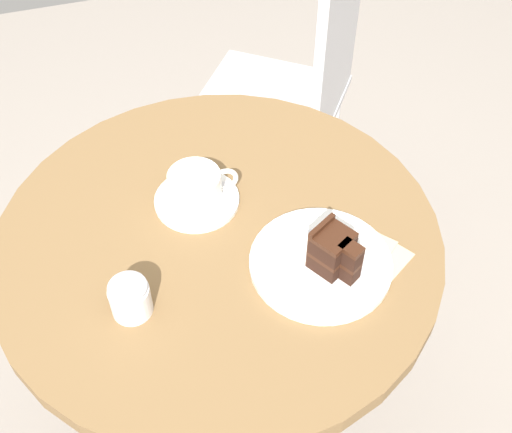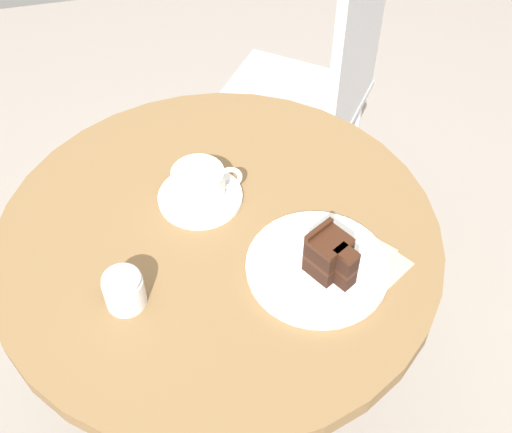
% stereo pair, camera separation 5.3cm
% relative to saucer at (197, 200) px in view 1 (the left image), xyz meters
% --- Properties ---
extents(ground_plane, '(4.40, 4.40, 0.01)m').
position_rel_saucer_xyz_m(ground_plane, '(0.02, -0.08, -0.76)').
color(ground_plane, gray).
rests_on(ground_plane, ground).
extents(cafe_table, '(0.76, 0.76, 0.75)m').
position_rel_saucer_xyz_m(cafe_table, '(0.02, -0.08, -0.13)').
color(cafe_table, brown).
rests_on(cafe_table, ground).
extents(saucer, '(0.15, 0.15, 0.01)m').
position_rel_saucer_xyz_m(saucer, '(0.00, 0.00, 0.00)').
color(saucer, white).
rests_on(saucer, cafe_table).
extents(coffee_cup, '(0.12, 0.09, 0.06)m').
position_rel_saucer_xyz_m(coffee_cup, '(0.00, 0.00, 0.03)').
color(coffee_cup, white).
rests_on(coffee_cup, saucer).
extents(teaspoon, '(0.05, 0.10, 0.00)m').
position_rel_saucer_xyz_m(teaspoon, '(0.03, -0.04, 0.01)').
color(teaspoon, silver).
rests_on(teaspoon, saucer).
extents(cake_plate, '(0.23, 0.23, 0.01)m').
position_rel_saucer_xyz_m(cake_plate, '(0.16, -0.20, 0.00)').
color(cake_plate, white).
rests_on(cake_plate, cafe_table).
extents(cake_slice, '(0.08, 0.09, 0.08)m').
position_rel_saucer_xyz_m(cake_slice, '(0.17, -0.21, 0.04)').
color(cake_slice, black).
rests_on(cake_slice, cake_plate).
extents(fork, '(0.08, 0.13, 0.00)m').
position_rel_saucer_xyz_m(fork, '(0.20, -0.21, 0.01)').
color(fork, silver).
rests_on(fork, cake_plate).
extents(napkin, '(0.21, 0.21, 0.00)m').
position_rel_saucer_xyz_m(napkin, '(0.21, -0.19, -0.00)').
color(napkin, tan).
rests_on(napkin, cafe_table).
extents(cafe_chair, '(0.53, 0.53, 0.93)m').
position_rel_saucer_xyz_m(cafe_chair, '(0.40, 0.52, -0.21)').
color(cafe_chair, '#BCBCC1').
rests_on(cafe_chair, ground).
extents(sugar_pot, '(0.06, 0.06, 0.07)m').
position_rel_saucer_xyz_m(sugar_pot, '(-0.15, -0.19, 0.03)').
color(sugar_pot, white).
rests_on(sugar_pot, cafe_table).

